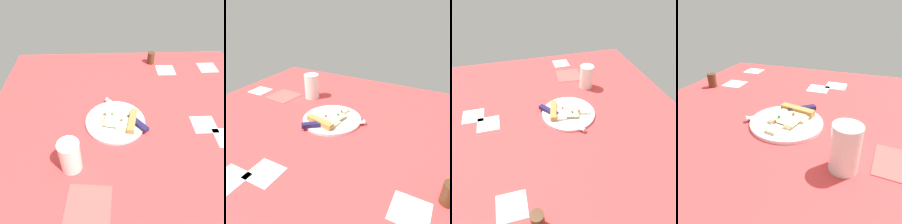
% 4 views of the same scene
% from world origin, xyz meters
% --- Properties ---
extents(ground_plane, '(1.15, 1.15, 0.03)m').
position_xyz_m(ground_plane, '(0.00, -0.00, -0.01)').
color(ground_plane, '#D13838').
rests_on(ground_plane, ground).
extents(plate, '(0.23, 0.23, 0.01)m').
position_xyz_m(plate, '(0.02, 0.06, 0.01)').
color(plate, silver).
rests_on(plate, ground_plane).
extents(pizza_slice, '(0.13, 0.19, 0.02)m').
position_xyz_m(pizza_slice, '(0.02, 0.04, 0.02)').
color(pizza_slice, beige).
rests_on(pizza_slice, plate).
extents(knife, '(0.20, 0.16, 0.02)m').
position_xyz_m(knife, '(0.04, 0.01, 0.02)').
color(knife, silver).
rests_on(knife, plate).
extents(drinking_glass, '(0.07, 0.07, 0.12)m').
position_xyz_m(drinking_glass, '(-0.17, 0.21, 0.06)').
color(drinking_glass, silver).
rests_on(drinking_glass, ground_plane).
extents(pepper_shaker, '(0.04, 0.04, 0.06)m').
position_xyz_m(pepper_shaker, '(0.46, -0.14, 0.03)').
color(pepper_shaker, '#4C2D19').
rests_on(pepper_shaker, ground_plane).
extents(napkin, '(0.14, 0.14, 0.00)m').
position_xyz_m(napkin, '(-0.30, 0.16, 0.00)').
color(napkin, '#E54C47').
rests_on(napkin, ground_plane).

